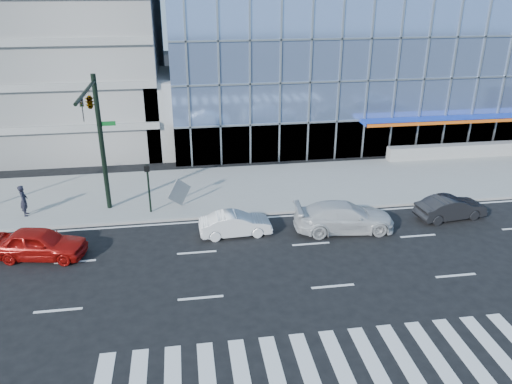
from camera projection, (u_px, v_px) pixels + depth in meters
ground at (311, 244)px, 26.33m from camera, size 160.00×160.00×0.00m
sidewalk at (281, 186)px, 33.58m from camera, size 120.00×8.00×0.15m
theatre_building at (387, 39)px, 48.96m from camera, size 42.00×26.00×15.00m
parking_garage at (17, 15)px, 43.29m from camera, size 24.00×24.00×20.00m
ramp_block at (186, 111)px, 40.69m from camera, size 6.00×8.00×6.00m
traffic_signal at (94, 116)px, 26.55m from camera, size 1.14×5.74×8.00m
ped_signal_post at (148, 181)px, 28.81m from camera, size 0.30×0.33×3.00m
white_suv at (344, 217)px, 27.50m from camera, size 5.65×2.57×1.60m
white_sedan at (235, 224)px, 27.06m from camera, size 3.96×1.53×1.29m
dark_sedan at (451, 208)px, 28.91m from camera, size 4.25×1.93×1.35m
red_sedan at (40, 243)px, 24.79m from camera, size 4.79×2.61×1.55m
pedestrian at (24, 200)px, 28.87m from camera, size 0.55×0.74×1.86m
tilted_panel at (179, 192)px, 30.04m from camera, size 1.44×1.22×1.83m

